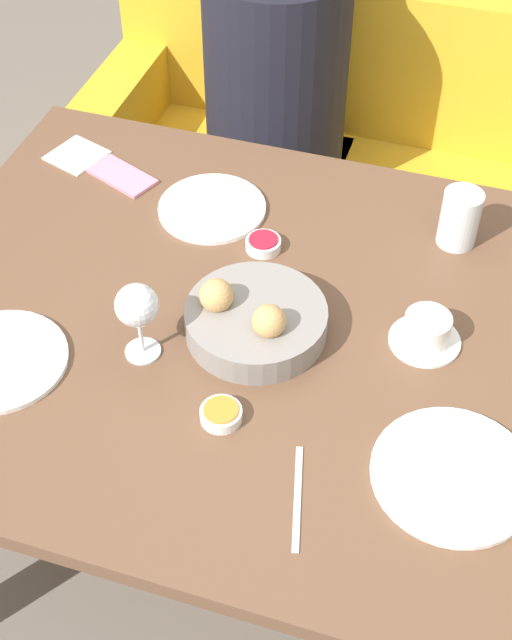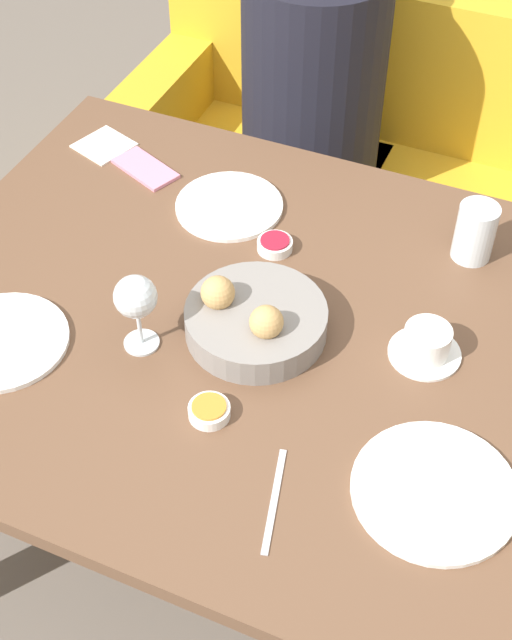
% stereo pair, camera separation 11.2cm
% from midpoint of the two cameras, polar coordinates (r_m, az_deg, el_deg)
% --- Properties ---
extents(ground_plane, '(10.00, 10.00, 0.00)m').
position_cam_midpoint_polar(ground_plane, '(2.25, -0.62, -14.26)').
color(ground_plane, '#6B6056').
extents(dining_table, '(1.42, 1.07, 0.78)m').
position_cam_midpoint_polar(dining_table, '(1.68, -0.80, -2.59)').
color(dining_table, brown).
rests_on(dining_table, ground_plane).
extents(couch, '(1.89, 0.70, 0.86)m').
position_cam_midpoint_polar(couch, '(2.70, 8.89, 7.86)').
color(couch, gold).
rests_on(couch, ground_plane).
extents(seated_person, '(0.38, 0.49, 1.20)m').
position_cam_midpoint_polar(seated_person, '(2.52, -0.08, 11.12)').
color(seated_person, '#23232D').
rests_on(seated_person, ground_plane).
extents(bread_basket, '(0.26, 0.26, 0.10)m').
position_cam_midpoint_polar(bread_basket, '(1.59, -2.12, -0.04)').
color(bread_basket, gray).
rests_on(bread_basket, dining_table).
extents(plate_near_left, '(0.24, 0.24, 0.01)m').
position_cam_midpoint_polar(plate_near_left, '(1.63, -17.97, -2.55)').
color(plate_near_left, white).
rests_on(plate_near_left, dining_table).
extents(plate_near_right, '(0.26, 0.26, 0.01)m').
position_cam_midpoint_polar(plate_near_right, '(1.43, 10.31, -9.79)').
color(plate_near_right, white).
rests_on(plate_near_right, dining_table).
extents(plate_far_center, '(0.22, 0.22, 0.01)m').
position_cam_midpoint_polar(plate_far_center, '(1.87, -4.56, 7.10)').
color(plate_far_center, white).
rests_on(plate_far_center, dining_table).
extents(water_tumbler, '(0.08, 0.08, 0.12)m').
position_cam_midpoint_polar(water_tumbler, '(1.78, 11.16, 6.35)').
color(water_tumbler, silver).
rests_on(water_tumbler, dining_table).
extents(wine_glass, '(0.08, 0.08, 0.16)m').
position_cam_midpoint_polar(wine_glass, '(1.51, -9.72, 0.71)').
color(wine_glass, silver).
rests_on(wine_glass, dining_table).
extents(coffee_cup, '(0.13, 0.13, 0.06)m').
position_cam_midpoint_polar(coffee_cup, '(1.59, 8.89, -0.79)').
color(coffee_cup, white).
rests_on(coffee_cup, dining_table).
extents(jam_bowl_berry, '(0.07, 0.07, 0.03)m').
position_cam_midpoint_polar(jam_bowl_berry, '(1.76, -1.35, 4.84)').
color(jam_bowl_berry, white).
rests_on(jam_bowl_berry, dining_table).
extents(jam_bowl_honey, '(0.07, 0.07, 0.03)m').
position_cam_midpoint_polar(jam_bowl_honey, '(1.48, -4.43, -6.10)').
color(jam_bowl_honey, white).
rests_on(jam_bowl_honey, dining_table).
extents(fork_silver, '(0.06, 0.19, 0.00)m').
position_cam_midpoint_polar(fork_silver, '(1.39, 0.34, -11.39)').
color(fork_silver, '#B7B7BC').
rests_on(fork_silver, dining_table).
extents(napkin, '(0.14, 0.14, 0.00)m').
position_cam_midpoint_polar(napkin, '(2.06, -12.95, 10.19)').
color(napkin, silver).
rests_on(napkin, dining_table).
extents(cell_phone, '(0.17, 0.13, 0.01)m').
position_cam_midpoint_polar(cell_phone, '(1.98, -10.19, 9.01)').
color(cell_phone, pink).
rests_on(cell_phone, dining_table).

